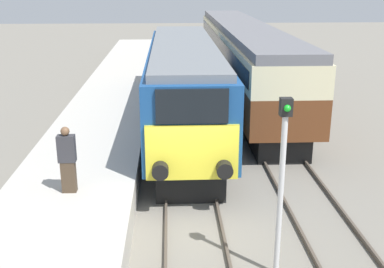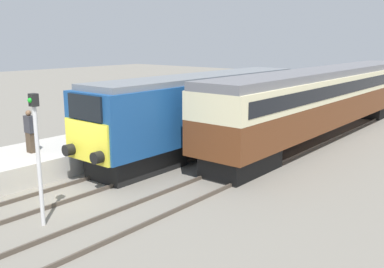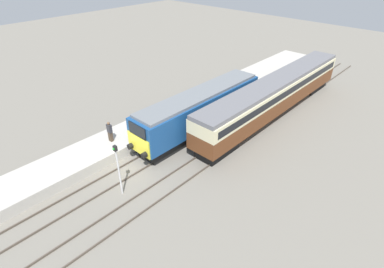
% 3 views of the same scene
% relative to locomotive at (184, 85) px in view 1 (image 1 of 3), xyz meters
% --- Properties ---
extents(ground_plane, '(120.00, 120.00, 0.00)m').
position_rel_locomotive_xyz_m(ground_plane, '(0.00, -7.62, -2.12)').
color(ground_plane, slate).
extents(platform_left, '(3.50, 50.00, 0.90)m').
position_rel_locomotive_xyz_m(platform_left, '(-3.30, 0.38, -1.67)').
color(platform_left, '#B7B2A8').
rests_on(platform_left, ground_plane).
extents(rails_near_track, '(1.51, 60.00, 0.14)m').
position_rel_locomotive_xyz_m(rails_near_track, '(0.00, -2.62, -2.05)').
color(rails_near_track, '#4C4238').
rests_on(rails_near_track, ground_plane).
extents(rails_far_track, '(1.50, 60.00, 0.14)m').
position_rel_locomotive_xyz_m(rails_far_track, '(3.40, -2.62, -2.05)').
color(rails_far_track, '#4C4238').
rests_on(rails_far_track, ground_plane).
extents(locomotive, '(2.70, 14.35, 3.79)m').
position_rel_locomotive_xyz_m(locomotive, '(0.00, 0.00, 0.00)').
color(locomotive, black).
rests_on(locomotive, ground_plane).
extents(passenger_carriage, '(2.75, 21.99, 3.88)m').
position_rel_locomotive_xyz_m(passenger_carriage, '(3.40, 7.07, 0.26)').
color(passenger_carriage, black).
rests_on(passenger_carriage, ground_plane).
extents(person_on_platform, '(0.44, 0.26, 1.76)m').
position_rel_locomotive_xyz_m(person_on_platform, '(-3.20, -7.37, -0.35)').
color(person_on_platform, '#473828').
rests_on(person_on_platform, platform_left).
extents(signal_post, '(0.24, 0.28, 3.96)m').
position_rel_locomotive_xyz_m(signal_post, '(1.70, -9.94, 0.23)').
color(signal_post, silver).
rests_on(signal_post, ground_plane).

